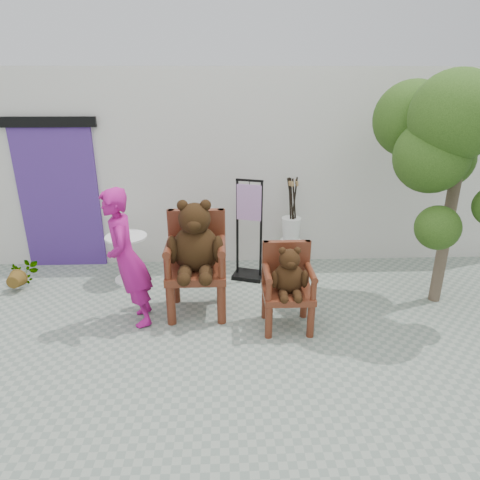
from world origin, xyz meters
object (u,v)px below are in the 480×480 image
at_px(chair_big, 196,249).
at_px(cafe_table, 127,253).
at_px(display_stand, 249,241).
at_px(tree, 448,133).
at_px(chair_small, 288,279).
at_px(person, 127,259).
at_px(stool_bucket, 291,229).

height_order(chair_big, cafe_table, chair_big).
bearing_deg(display_stand, chair_big, -107.75).
height_order(display_stand, tree, tree).
distance_m(chair_small, tree, 2.55).
bearing_deg(person, chair_big, 94.80).
bearing_deg(stool_bucket, chair_small, -99.79).
height_order(person, stool_bucket, person).
distance_m(person, tree, 4.06).
height_order(chair_small, tree, tree).
bearing_deg(chair_small, cafe_table, 148.46).
relative_size(person, tree, 0.56).
distance_m(cafe_table, tree, 4.53).
relative_size(chair_big, display_stand, 0.99).
bearing_deg(display_stand, stool_bucket, 47.89).
bearing_deg(chair_big, cafe_table, 138.71).
distance_m(chair_small, person, 1.91).
height_order(stool_bucket, tree, tree).
distance_m(person, stool_bucket, 2.71).
bearing_deg(display_stand, chair_small, -55.34).
xyz_separation_m(chair_small, stool_bucket, (0.30, 1.73, 0.02)).
relative_size(display_stand, tree, 0.50).
distance_m(chair_big, display_stand, 1.23).
relative_size(chair_big, cafe_table, 2.13).
bearing_deg(person, chair_small, 73.18).
xyz_separation_m(chair_big, tree, (3.01, 0.13, 1.38)).
bearing_deg(cafe_table, tree, -11.21).
relative_size(chair_small, cafe_table, 1.49).
relative_size(chair_big, stool_bucket, 1.03).
relative_size(person, display_stand, 1.13).
bearing_deg(chair_big, display_stand, 53.30).
distance_m(chair_big, cafe_table, 1.49).
xyz_separation_m(person, cafe_table, (-0.28, 1.19, -0.41)).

